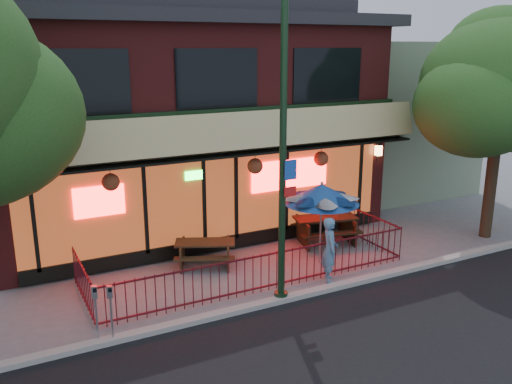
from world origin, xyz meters
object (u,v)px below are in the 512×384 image
picnic_table_right (325,226)px  parking_meter_near (111,304)px  pedestrian (330,250)px  patio_umbrella (322,194)px  street_tree_right (502,77)px  parking_meter_far (96,305)px  picnic_table_left (205,250)px  street_light (283,171)px

picnic_table_right → parking_meter_near: parking_meter_near is taller
picnic_table_right → pedestrian: pedestrian is taller
patio_umbrella → pedestrian: bearing=-112.4°
street_tree_right → parking_meter_far: (-12.32, -0.99, -4.09)m
patio_umbrella → parking_meter_near: bearing=-165.5°
pedestrian → parking_meter_near: 5.66m
patio_umbrella → picnic_table_right: bearing=50.7°
parking_meter_near → picnic_table_right: bearing=21.9°
picnic_table_left → pedestrian: 3.44m
street_tree_right → parking_meter_far: bearing=-175.4°
picnic_table_left → patio_umbrella: (2.90, -1.28, 1.54)m
street_light → parking_meter_near: 4.62m
picnic_table_right → patio_umbrella: patio_umbrella is taller
parking_meter_near → parking_meter_far: parking_meter_far is taller
street_tree_right → picnic_table_left: street_tree_right is taller
street_light → patio_umbrella: (2.10, 1.50, -1.15)m
street_light → pedestrian: bearing=13.5°
patio_umbrella → pedestrian: patio_umbrella is taller
picnic_table_left → parking_meter_far: (-3.48, -2.78, 0.41)m
picnic_table_right → parking_meter_far: parking_meter_far is taller
parking_meter_far → picnic_table_left: bearing=38.7°
parking_meter_near → parking_meter_far: size_ratio=0.98×
parking_meter_near → parking_meter_far: bearing=164.0°
street_light → patio_umbrella: 2.83m
parking_meter_far → picnic_table_right: bearing=20.6°
picnic_table_left → parking_meter_near: 4.31m
patio_umbrella → parking_meter_near: size_ratio=1.87×
street_light → pedestrian: 2.85m
picnic_table_left → pedestrian: bearing=-44.4°
picnic_table_left → picnic_table_right: picnic_table_right is taller
pedestrian → picnic_table_right: bearing=-8.1°
patio_umbrella → parking_meter_near: (-6.10, -1.58, -1.15)m
patio_umbrella → street_tree_right: bearing=-5.0°
picnic_table_left → picnic_table_right: bearing=0.2°
street_light → picnic_table_right: (3.16, 2.80, -2.62)m
street_tree_right → picnic_table_left: (-8.84, 1.80, -4.50)m
street_tree_right → parking_meter_near: 12.77m
picnic_table_left → picnic_table_right: 3.97m
picnic_table_right → parking_meter_far: (-7.44, -2.80, 0.33)m
pedestrian → parking_meter_near: pedestrian is taller
patio_umbrella → parking_meter_far: patio_umbrella is taller
picnic_table_left → pedestrian: (2.45, -2.39, 0.39)m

